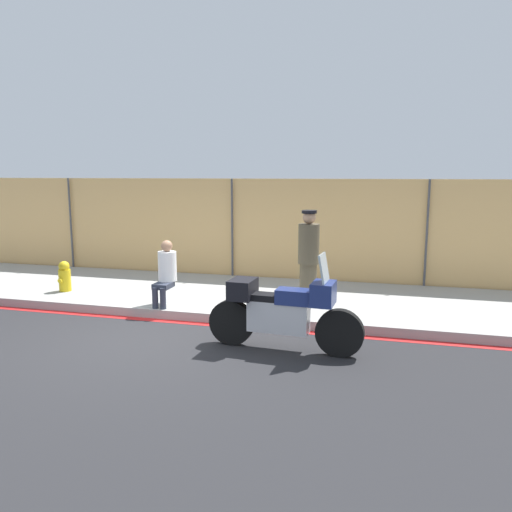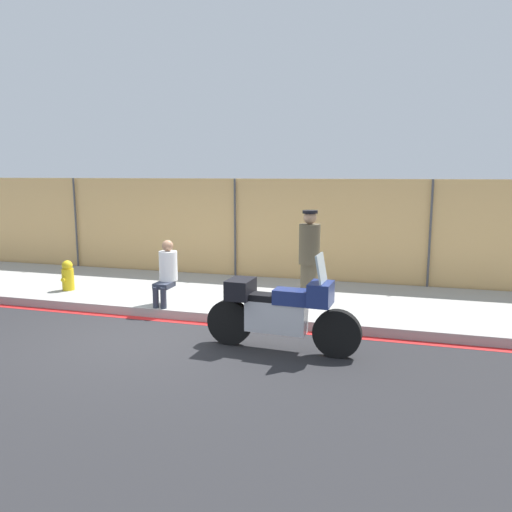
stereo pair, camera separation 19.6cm
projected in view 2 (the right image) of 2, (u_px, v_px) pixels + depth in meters
The scene contains 8 objects.
ground_plane at pixel (150, 338), 8.18m from camera, with size 120.00×120.00×0.00m, color #262628.
sidewalk at pixel (211, 294), 10.76m from camera, with size 33.48×3.39×0.17m.
curb_paint_stripe at pixel (175, 321), 9.08m from camera, with size 33.48×0.18×0.01m.
storefront_fence at pixel (236, 231), 12.26m from camera, with size 31.81×0.17×2.54m.
motorcycle at pixel (280, 311), 7.51m from camera, with size 2.41×0.58×1.52m.
officer_standing at pixel (309, 256), 9.60m from camera, with size 0.41×0.41×1.80m.
person_seated_on_curb at pixel (167, 269), 9.55m from camera, with size 0.35×0.63×1.24m.
fire_hydrant at pixel (68, 276), 10.74m from camera, with size 0.25×0.31×0.65m.
Camera 2 is at (3.84, -7.06, 2.67)m, focal length 35.00 mm.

